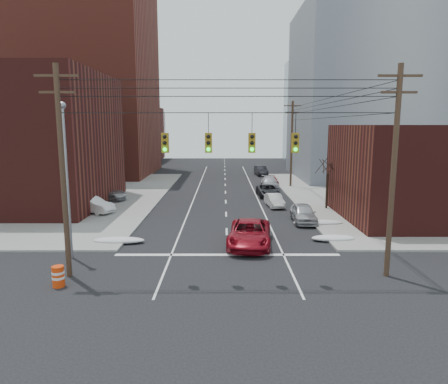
{
  "coord_description": "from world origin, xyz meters",
  "views": [
    {
      "loc": [
        -0.24,
        -17.36,
        7.99
      ],
      "look_at": [
        -0.2,
        12.33,
        3.0
      ],
      "focal_mm": 32.0,
      "sensor_mm": 36.0,
      "label": 1
    }
  ],
  "objects_px": {
    "parked_car_a": "(303,213)",
    "lot_car_d": "(59,186)",
    "parked_car_f": "(261,170)",
    "construction_barrel": "(58,276)",
    "lot_car_b": "(103,194)",
    "parked_car_b": "(274,200)",
    "lot_car_a": "(92,205)",
    "red_pickup": "(250,233)",
    "parked_car_c": "(268,191)",
    "lot_car_c": "(52,202)",
    "parked_car_d": "(270,183)",
    "parked_car_e": "(271,180)"
  },
  "relations": [
    {
      "from": "parked_car_b",
      "to": "lot_car_b",
      "type": "height_order",
      "value": "lot_car_b"
    },
    {
      "from": "red_pickup",
      "to": "parked_car_d",
      "type": "distance_m",
      "value": 24.89
    },
    {
      "from": "red_pickup",
      "to": "construction_barrel",
      "type": "xyz_separation_m",
      "value": [
        -10.01,
        -6.92,
        -0.28
      ]
    },
    {
      "from": "parked_car_a",
      "to": "construction_barrel",
      "type": "xyz_separation_m",
      "value": [
        -14.9,
        -13.39,
        -0.22
      ]
    },
    {
      "from": "parked_car_a",
      "to": "parked_car_d",
      "type": "distance_m",
      "value": 18.08
    },
    {
      "from": "parked_car_f",
      "to": "lot_car_a",
      "type": "bearing_deg",
      "value": -127.29
    },
    {
      "from": "parked_car_c",
      "to": "parked_car_d",
      "type": "relative_size",
      "value": 0.96
    },
    {
      "from": "lot_car_b",
      "to": "construction_barrel",
      "type": "relative_size",
      "value": 4.68
    },
    {
      "from": "parked_car_f",
      "to": "construction_barrel",
      "type": "relative_size",
      "value": 4.39
    },
    {
      "from": "parked_car_c",
      "to": "parked_car_f",
      "type": "bearing_deg",
      "value": 84.28
    },
    {
      "from": "parked_car_b",
      "to": "parked_car_f",
      "type": "xyz_separation_m",
      "value": [
        1.0,
        25.19,
        0.13
      ]
    },
    {
      "from": "parked_car_c",
      "to": "lot_car_b",
      "type": "distance_m",
      "value": 17.98
    },
    {
      "from": "red_pickup",
      "to": "parked_car_a",
      "type": "distance_m",
      "value": 8.11
    },
    {
      "from": "lot_car_d",
      "to": "lot_car_a",
      "type": "bearing_deg",
      "value": -124.24
    },
    {
      "from": "lot_car_b",
      "to": "parked_car_f",
      "type": "bearing_deg",
      "value": -35.41
    },
    {
      "from": "parked_car_d",
      "to": "lot_car_b",
      "type": "height_order",
      "value": "lot_car_b"
    },
    {
      "from": "parked_car_b",
      "to": "lot_car_a",
      "type": "bearing_deg",
      "value": -175.3
    },
    {
      "from": "parked_car_f",
      "to": "construction_barrel",
      "type": "distance_m",
      "value": 47.21
    },
    {
      "from": "parked_car_a",
      "to": "parked_car_e",
      "type": "xyz_separation_m",
      "value": [
        -0.22,
        20.9,
        -0.1
      ]
    },
    {
      "from": "parked_car_d",
      "to": "parked_car_f",
      "type": "xyz_separation_m",
      "value": [
        0.12,
        13.54,
        0.04
      ]
    },
    {
      "from": "parked_car_d",
      "to": "lot_car_d",
      "type": "relative_size",
      "value": 1.1
    },
    {
      "from": "parked_car_e",
      "to": "parked_car_b",
      "type": "bearing_deg",
      "value": -99.24
    },
    {
      "from": "parked_car_b",
      "to": "lot_car_c",
      "type": "distance_m",
      "value": 21.34
    },
    {
      "from": "parked_car_c",
      "to": "parked_car_b",
      "type": "bearing_deg",
      "value": -92.77
    },
    {
      "from": "parked_car_d",
      "to": "parked_car_e",
      "type": "bearing_deg",
      "value": 81.0
    },
    {
      "from": "parked_car_f",
      "to": "lot_car_c",
      "type": "height_order",
      "value": "parked_car_f"
    },
    {
      "from": "parked_car_a",
      "to": "lot_car_a",
      "type": "bearing_deg",
      "value": 172.11
    },
    {
      "from": "parked_car_c",
      "to": "lot_car_b",
      "type": "relative_size",
      "value": 0.97
    },
    {
      "from": "parked_car_a",
      "to": "lot_car_d",
      "type": "relative_size",
      "value": 0.99
    },
    {
      "from": "parked_car_f",
      "to": "lot_car_d",
      "type": "relative_size",
      "value": 1.02
    },
    {
      "from": "parked_car_a",
      "to": "parked_car_f",
      "type": "distance_m",
      "value": 31.61
    },
    {
      "from": "lot_car_d",
      "to": "parked_car_d",
      "type": "bearing_deg",
      "value": -59.41
    },
    {
      "from": "parked_car_b",
      "to": "parked_car_e",
      "type": "xyz_separation_m",
      "value": [
        1.38,
        14.49,
        0.04
      ]
    },
    {
      "from": "lot_car_a",
      "to": "lot_car_c",
      "type": "xyz_separation_m",
      "value": [
        -4.3,
        1.6,
        -0.07
      ]
    },
    {
      "from": "parked_car_b",
      "to": "lot_car_b",
      "type": "relative_size",
      "value": 0.77
    },
    {
      "from": "parked_car_a",
      "to": "parked_car_d",
      "type": "height_order",
      "value": "parked_car_a"
    },
    {
      "from": "lot_car_b",
      "to": "construction_barrel",
      "type": "bearing_deg",
      "value": -164.81
    },
    {
      "from": "red_pickup",
      "to": "parked_car_c",
      "type": "bearing_deg",
      "value": 86.17
    },
    {
      "from": "parked_car_b",
      "to": "lot_car_d",
      "type": "height_order",
      "value": "lot_car_d"
    },
    {
      "from": "parked_car_e",
      "to": "lot_car_a",
      "type": "distance_m",
      "value": 25.59
    },
    {
      "from": "parked_car_b",
      "to": "lot_car_c",
      "type": "bearing_deg",
      "value": 178.24
    },
    {
      "from": "parked_car_c",
      "to": "lot_car_a",
      "type": "distance_m",
      "value": 19.27
    },
    {
      "from": "lot_car_b",
      "to": "lot_car_c",
      "type": "distance_m",
      "value": 5.59
    },
    {
      "from": "parked_car_b",
      "to": "lot_car_d",
      "type": "bearing_deg",
      "value": 155.89
    },
    {
      "from": "lot_car_a",
      "to": "lot_car_b",
      "type": "height_order",
      "value": "lot_car_a"
    },
    {
      "from": "lot_car_a",
      "to": "red_pickup",
      "type": "bearing_deg",
      "value": -100.07
    },
    {
      "from": "parked_car_e",
      "to": "parked_car_f",
      "type": "xyz_separation_m",
      "value": [
        -0.38,
        10.7,
        0.09
      ]
    },
    {
      "from": "red_pickup",
      "to": "lot_car_a",
      "type": "relative_size",
      "value": 1.37
    },
    {
      "from": "parked_car_a",
      "to": "parked_car_f",
      "type": "relative_size",
      "value": 0.97
    },
    {
      "from": "parked_car_d",
      "to": "parked_car_c",
      "type": "bearing_deg",
      "value": -97.43
    }
  ]
}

